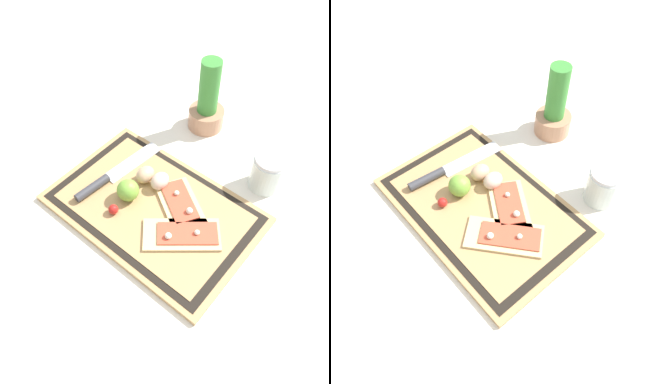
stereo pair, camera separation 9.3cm
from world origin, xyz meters
TOP-DOWN VIEW (x-y plane):
  - ground_plane at (0.00, 0.00)m, footprint 6.00×6.00m
  - cutting_board at (0.00, 0.00)m, footprint 0.50×0.33m
  - pizza_slice_near at (0.11, -0.02)m, footprint 0.19×0.18m
  - pizza_slice_far at (0.05, 0.04)m, footprint 0.18×0.16m
  - knife at (-0.15, -0.02)m, footprint 0.06×0.28m
  - egg_brown at (-0.07, 0.05)m, footprint 0.04×0.05m
  - egg_pink at (-0.03, 0.06)m, footprint 0.04×0.05m
  - lime at (-0.07, -0.02)m, footprint 0.06×0.06m
  - cherry_tomato_red at (-0.06, -0.08)m, footprint 0.02×0.02m
  - herb_pot at (-0.09, 0.33)m, footprint 0.10×0.10m
  - sauce_jar at (0.17, 0.25)m, footprint 0.08×0.08m

SIDE VIEW (x-z plane):
  - ground_plane at x=0.00m, z-range 0.00..0.00m
  - cutting_board at x=0.00m, z-range 0.00..0.02m
  - pizza_slice_near at x=0.11m, z-range 0.01..0.03m
  - pizza_slice_far at x=0.05m, z-range 0.01..0.03m
  - knife at x=-0.15m, z-range 0.01..0.04m
  - cherry_tomato_red at x=-0.06m, z-range 0.02..0.04m
  - egg_brown at x=-0.07m, z-range 0.02..0.06m
  - egg_pink at x=-0.03m, z-range 0.02..0.06m
  - sauce_jar at x=0.17m, z-range -0.01..0.09m
  - lime at x=-0.07m, z-range 0.02..0.07m
  - herb_pot at x=-0.09m, z-range -0.03..0.18m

